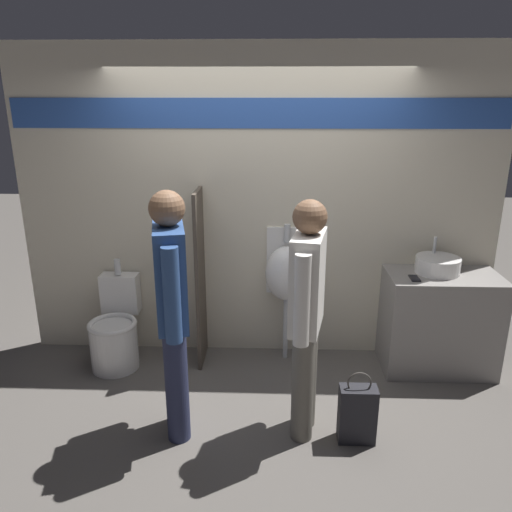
{
  "coord_description": "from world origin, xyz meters",
  "views": [
    {
      "loc": [
        0.14,
        -3.64,
        2.29
      ],
      "look_at": [
        0.0,
        0.17,
        1.05
      ],
      "focal_mm": 35.0,
      "sensor_mm": 36.0,
      "label": 1
    }
  ],
  "objects_px": {
    "urinal_near_counter": "(287,273)",
    "sink_basin": "(438,265)",
    "toilet": "(115,333)",
    "person_with_lanyard": "(307,311)",
    "shopping_bag": "(357,414)",
    "person_in_vest": "(172,307)",
    "cell_phone": "(414,278)"
  },
  "relations": [
    {
      "from": "sink_basin",
      "to": "shopping_bag",
      "type": "height_order",
      "value": "sink_basin"
    },
    {
      "from": "person_in_vest",
      "to": "person_with_lanyard",
      "type": "bearing_deg",
      "value": -100.38
    },
    {
      "from": "person_in_vest",
      "to": "person_with_lanyard",
      "type": "height_order",
      "value": "person_in_vest"
    },
    {
      "from": "toilet",
      "to": "shopping_bag",
      "type": "bearing_deg",
      "value": -26.03
    },
    {
      "from": "cell_phone",
      "to": "sink_basin",
      "type": "bearing_deg",
      "value": 35.22
    },
    {
      "from": "toilet",
      "to": "shopping_bag",
      "type": "relative_size",
      "value": 1.71
    },
    {
      "from": "toilet",
      "to": "sink_basin",
      "type": "bearing_deg",
      "value": 2.29
    },
    {
      "from": "urinal_near_counter",
      "to": "shopping_bag",
      "type": "bearing_deg",
      "value": -67.61
    },
    {
      "from": "toilet",
      "to": "shopping_bag",
      "type": "xyz_separation_m",
      "value": [
        1.96,
        -0.96,
        -0.09
      ]
    },
    {
      "from": "toilet",
      "to": "person_in_vest",
      "type": "xyz_separation_m",
      "value": [
        0.71,
        -0.9,
        0.66
      ]
    },
    {
      "from": "cell_phone",
      "to": "person_with_lanyard",
      "type": "bearing_deg",
      "value": -138.82
    },
    {
      "from": "sink_basin",
      "to": "urinal_near_counter",
      "type": "distance_m",
      "value": 1.27
    },
    {
      "from": "sink_basin",
      "to": "cell_phone",
      "type": "bearing_deg",
      "value": -144.78
    },
    {
      "from": "shopping_bag",
      "to": "person_in_vest",
      "type": "bearing_deg",
      "value": 177.16
    },
    {
      "from": "urinal_near_counter",
      "to": "sink_basin",
      "type": "bearing_deg",
      "value": -3.3
    },
    {
      "from": "urinal_near_counter",
      "to": "person_with_lanyard",
      "type": "relative_size",
      "value": 0.73
    },
    {
      "from": "shopping_bag",
      "to": "urinal_near_counter",
      "type": "bearing_deg",
      "value": 112.39
    },
    {
      "from": "toilet",
      "to": "person_with_lanyard",
      "type": "xyz_separation_m",
      "value": [
        1.6,
        -0.86,
        0.63
      ]
    },
    {
      "from": "cell_phone",
      "to": "urinal_near_counter",
      "type": "xyz_separation_m",
      "value": [
        -1.03,
        0.23,
        -0.05
      ]
    },
    {
      "from": "cell_phone",
      "to": "toilet",
      "type": "distance_m",
      "value": 2.59
    },
    {
      "from": "sink_basin",
      "to": "cell_phone",
      "type": "height_order",
      "value": "sink_basin"
    },
    {
      "from": "sink_basin",
      "to": "toilet",
      "type": "height_order",
      "value": "sink_basin"
    },
    {
      "from": "person_with_lanyard",
      "to": "cell_phone",
      "type": "bearing_deg",
      "value": -37.63
    },
    {
      "from": "cell_phone",
      "to": "toilet",
      "type": "xyz_separation_m",
      "value": [
        -2.52,
        0.05,
        -0.57
      ]
    },
    {
      "from": "sink_basin",
      "to": "toilet",
      "type": "distance_m",
      "value": 2.82
    },
    {
      "from": "cell_phone",
      "to": "shopping_bag",
      "type": "relative_size",
      "value": 0.26
    },
    {
      "from": "sink_basin",
      "to": "toilet",
      "type": "bearing_deg",
      "value": -177.71
    },
    {
      "from": "cell_phone",
      "to": "toilet",
      "type": "height_order",
      "value": "toilet"
    },
    {
      "from": "toilet",
      "to": "cell_phone",
      "type": "bearing_deg",
      "value": -1.17
    },
    {
      "from": "person_with_lanyard",
      "to": "urinal_near_counter",
      "type": "bearing_deg",
      "value": 17.1
    },
    {
      "from": "sink_basin",
      "to": "urinal_near_counter",
      "type": "relative_size",
      "value": 0.3
    },
    {
      "from": "sink_basin",
      "to": "urinal_near_counter",
      "type": "xyz_separation_m",
      "value": [
        -1.26,
        0.07,
        -0.12
      ]
    }
  ]
}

